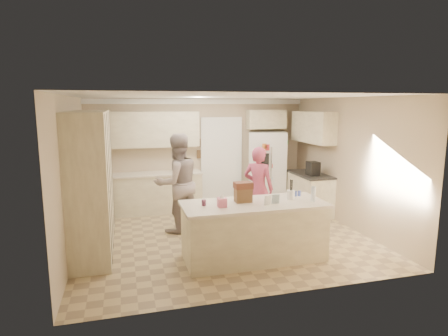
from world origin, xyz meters
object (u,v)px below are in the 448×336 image
object	(u,v)px
island_base	(254,232)
dollhouse_body	(243,195)
teen_boy	(177,183)
utensil_crock	(291,195)
teen_girl	(258,188)
coffee_maker	(313,169)
tissue_box	(222,202)
refrigerator	(267,168)

from	to	relation	value
island_base	dollhouse_body	xyz separation A→B (m)	(-0.15, 0.10, 0.60)
teen_boy	utensil_crock	bearing A→B (deg)	117.96
teen_girl	utensil_crock	bearing A→B (deg)	133.60
dollhouse_body	coffee_maker	bearing A→B (deg)	39.29
coffee_maker	teen_girl	size ratio (longest dim) A/B	0.18
tissue_box	refrigerator	bearing A→B (deg)	58.02
dollhouse_body	teen_girl	distance (m)	1.46
teen_girl	refrigerator	bearing A→B (deg)	-76.38
tissue_box	teen_boy	world-z (taller)	teen_boy
refrigerator	teen_girl	world-z (taller)	refrigerator
utensil_crock	dollhouse_body	world-z (taller)	dollhouse_body
coffee_maker	island_base	xyz separation A→B (m)	(-2.05, -1.90, -0.63)
refrigerator	coffee_maker	xyz separation A→B (m)	(0.59, -1.22, 0.17)
island_base	dollhouse_body	distance (m)	0.62
coffee_maker	utensil_crock	distance (m)	2.32
refrigerator	coffee_maker	size ratio (longest dim) A/B	6.00
refrigerator	utensil_crock	distance (m)	3.17
refrigerator	teen_boy	xyz separation A→B (m)	(-2.44, -1.47, 0.06)
refrigerator	teen_boy	world-z (taller)	teen_boy
dollhouse_body	island_base	bearing A→B (deg)	-33.69
island_base	dollhouse_body	size ratio (longest dim) A/B	8.46
tissue_box	island_base	bearing A→B (deg)	10.30
dollhouse_body	teen_boy	bearing A→B (deg)	118.28
island_base	utensil_crock	world-z (taller)	utensil_crock
utensil_crock	island_base	bearing A→B (deg)	-175.60
island_base	teen_girl	world-z (taller)	teen_girl
utensil_crock	dollhouse_body	distance (m)	0.80
coffee_maker	refrigerator	bearing A→B (deg)	115.98
refrigerator	tissue_box	bearing A→B (deg)	-102.16
refrigerator	coffee_maker	distance (m)	1.36
tissue_box	teen_girl	xyz separation A→B (m)	(1.12, 1.45, -0.17)
island_base	refrigerator	bearing A→B (deg)	64.93
refrigerator	island_base	distance (m)	3.47
refrigerator	teen_girl	xyz separation A→B (m)	(-0.88, -1.76, -0.07)
coffee_maker	dollhouse_body	size ratio (longest dim) A/B	1.15
tissue_box	dollhouse_body	world-z (taller)	dollhouse_body
coffee_maker	utensil_crock	xyz separation A→B (m)	(-1.40, -1.85, -0.07)
coffee_maker	teen_girl	xyz separation A→B (m)	(-1.48, -0.55, -0.24)
island_base	tissue_box	world-z (taller)	tissue_box
utensil_crock	teen_girl	size ratio (longest dim) A/B	0.09
refrigerator	dollhouse_body	xyz separation A→B (m)	(-1.61, -3.02, 0.14)
refrigerator	dollhouse_body	size ratio (longest dim) A/B	6.92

